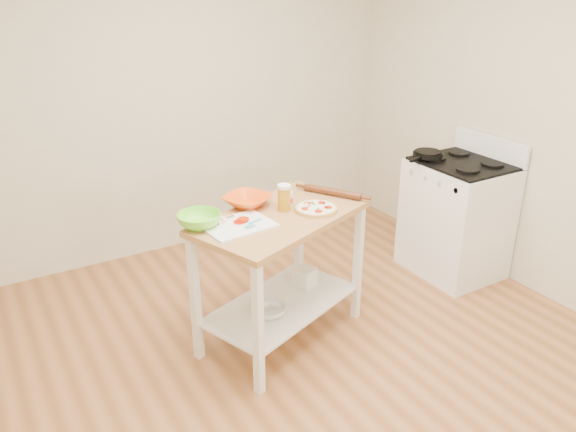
% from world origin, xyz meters
% --- Properties ---
extents(room_shell, '(4.04, 4.54, 2.74)m').
position_xyz_m(room_shell, '(0.00, 0.00, 1.35)').
color(room_shell, '#A96C3E').
rests_on(room_shell, ground).
extents(prep_island, '(1.26, 0.96, 0.90)m').
position_xyz_m(prep_island, '(0.00, 0.54, 0.65)').
color(prep_island, '#AF7E48').
rests_on(prep_island, ground).
extents(gas_stove, '(0.62, 0.72, 1.11)m').
position_xyz_m(gas_stove, '(1.69, 0.62, 0.47)').
color(gas_stove, white).
rests_on(gas_stove, ground).
extents(skillet, '(0.36, 0.23, 0.03)m').
position_xyz_m(skillet, '(1.51, 0.83, 0.98)').
color(skillet, black).
rests_on(skillet, gas_stove).
extents(pizza, '(0.27, 0.27, 0.04)m').
position_xyz_m(pizza, '(0.22, 0.48, 0.92)').
color(pizza, '#E5B961').
rests_on(pizza, prep_island).
extents(cutting_board, '(0.42, 0.33, 0.04)m').
position_xyz_m(cutting_board, '(-0.30, 0.53, 0.91)').
color(cutting_board, white).
rests_on(cutting_board, prep_island).
extents(spatula, '(0.14, 0.10, 0.01)m').
position_xyz_m(spatula, '(-0.23, 0.48, 0.92)').
color(spatula, '#40ACB1').
rests_on(spatula, cutting_board).
extents(knife, '(0.27, 0.07, 0.01)m').
position_xyz_m(knife, '(-0.44, 0.62, 0.92)').
color(knife, silver).
rests_on(knife, cutting_board).
extents(orange_bowl, '(0.38, 0.38, 0.07)m').
position_xyz_m(orange_bowl, '(-0.11, 0.78, 0.94)').
color(orange_bowl, '#E75312').
rests_on(orange_bowl, prep_island).
extents(green_bowl, '(0.37, 0.37, 0.08)m').
position_xyz_m(green_bowl, '(-0.50, 0.64, 0.94)').
color(green_bowl, '#77E933').
rests_on(green_bowl, prep_island).
extents(beer_pint, '(0.09, 0.09, 0.17)m').
position_xyz_m(beer_pint, '(0.06, 0.60, 0.99)').
color(beer_pint, '#AD7C12').
rests_on(beer_pint, prep_island).
extents(yogurt_tub, '(0.09, 0.09, 0.19)m').
position_xyz_m(yogurt_tub, '(0.09, 0.63, 0.95)').
color(yogurt_tub, white).
rests_on(yogurt_tub, prep_island).
extents(rolling_pin, '(0.25, 0.38, 0.05)m').
position_xyz_m(rolling_pin, '(0.47, 0.65, 0.92)').
color(rolling_pin, '#582B14').
rests_on(rolling_pin, prep_island).
extents(shelf_glass_bowl, '(0.29, 0.29, 0.06)m').
position_xyz_m(shelf_glass_bowl, '(-0.13, 0.45, 0.29)').
color(shelf_glass_bowl, silver).
rests_on(shelf_glass_bowl, prep_island).
extents(shelf_bin, '(0.17, 0.17, 0.13)m').
position_xyz_m(shelf_bin, '(0.26, 0.66, 0.33)').
color(shelf_bin, white).
rests_on(shelf_bin, prep_island).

